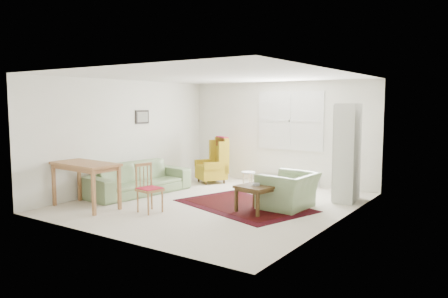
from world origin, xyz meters
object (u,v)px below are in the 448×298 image
Objects in this scene: wingback_chair at (211,160)px; stool at (248,181)px; desk at (86,185)px; armchair at (289,187)px; desk_chair at (150,188)px; cabinet at (348,153)px; coffee_table at (256,199)px; sofa at (138,172)px.

wingback_chair is 2.73× the size of stool.
wingback_chair is 0.84× the size of desk.
desk_chair is (-1.94, -1.69, 0.04)m from armchair.
desk_chair is at bearing 18.35° from desk.
cabinet is at bearing 3.91° from stool.
wingback_chair is at bearing 141.03° from coffee_table.
coffee_table is (2.42, -1.96, -0.33)m from wingback_chair.
coffee_table is at bearing -55.01° from stool.
cabinet is at bearing 40.72° from desk.
sofa is 2.06m from wingback_chair.
stool is at bearing 1.06° from desk_chair.
sofa is at bearing 61.37° from desk_chair.
armchair is 0.52× the size of cabinet.
wingback_chair reaches higher than armchair.
desk_chair is at bearing -138.61° from cabinet.
sofa reaches higher than desk.
desk reaches higher than stool.
sofa is at bearing -73.22° from wingback_chair.
cabinet is at bearing 60.50° from coffee_table.
wingback_chair is 3.50m from cabinet.
coffee_table is 3.22m from desk.
coffee_table is at bearing -82.85° from sofa.
sofa is 2.48m from stool.
stool is 2.37m from cabinet.
coffee_table is 0.69× the size of desk_chair.
cabinet is 2.23× the size of desk_chair.
armchair is at bearing 59.71° from coffee_table.
desk is (-1.66, -3.20, 0.22)m from stool.
desk_chair reaches higher than desk.
cabinet is at bearing -32.68° from desk_chair.
wingback_chair is at bearing 171.59° from cabinet.
sofa is at bearing -135.41° from stool.
stool is at bearing -122.59° from armchair.
desk_chair is (1.35, -1.05, -0.03)m from sofa.
cabinet is 1.45× the size of desk.
coffee_table is (-0.35, -0.60, -0.15)m from armchair.
stool is at bearing 177.25° from cabinet.
sofa is at bearing -161.41° from cabinet.
cabinet is (1.05, 1.85, 0.74)m from coffee_table.
sofa reaches higher than desk_chair.
sofa is 2.95m from coffee_table.
stool is (1.75, 1.73, -0.26)m from sofa.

